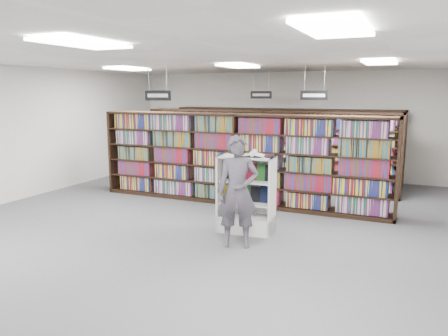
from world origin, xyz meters
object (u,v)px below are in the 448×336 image
at_px(bookshelf_row_near, 238,159).
at_px(open_book, 254,155).
at_px(endcap_display, 247,206).
at_px(shopper, 238,192).

bearing_deg(bookshelf_row_near, open_book, -60.28).
bearing_deg(bookshelf_row_near, endcap_display, -63.35).
relative_size(open_book, shopper, 0.40).
xyz_separation_m(open_book, shopper, (0.01, -0.81, -0.52)).
bearing_deg(endcap_display, shopper, -84.19).
relative_size(bookshelf_row_near, endcap_display, 4.88).
bearing_deg(open_book, shopper, -101.59).
distance_m(endcap_display, shopper, 0.94).
xyz_separation_m(bookshelf_row_near, shopper, (1.09, -2.70, -0.11)).
bearing_deg(bookshelf_row_near, shopper, -67.93).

